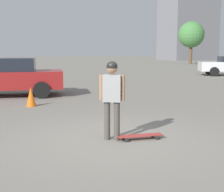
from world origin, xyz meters
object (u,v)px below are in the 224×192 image
Objects in this scene: skateboard at (140,136)px; car_parked_near at (8,77)px; traffic_cone at (31,97)px; person at (112,92)px.

car_parked_near reaches higher than skateboard.
person is at bearing -76.58° from traffic_cone.
traffic_cone is (0.58, -2.78, -0.47)m from car_parked_near.
skateboard is 7.96m from car_parked_near.
skateboard is 0.21× the size of car_parked_near.
skateboard is (0.54, -0.20, -0.92)m from person.
traffic_cone is at bearing -65.19° from skateboard.
person is 7.60m from car_parked_near.
skateboard is at bearing 8.50° from person.
skateboard is 1.51× the size of traffic_cone.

